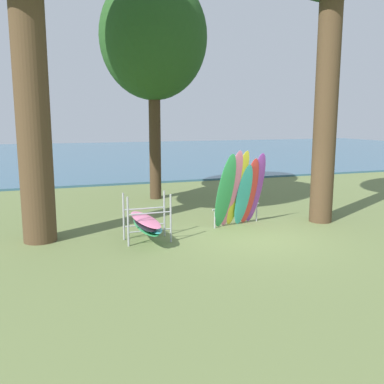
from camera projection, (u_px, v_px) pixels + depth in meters
name	position (u px, v px, depth m)	size (l,w,h in m)	color
ground_plane	(248.00, 237.00, 11.52)	(80.00, 80.00, 0.00)	olive
lake_water	(103.00, 154.00, 37.66)	(80.00, 36.00, 0.10)	#38607A
tree_mid_behind	(153.00, 38.00, 16.00)	(4.03, 4.03, 8.47)	#42301E
leaning_board_pile	(240.00, 191.00, 12.42)	(1.77, 1.17, 2.28)	#339E56
board_storage_rack	(146.00, 222.00, 11.02)	(1.15, 2.13, 1.25)	#9EA0A5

